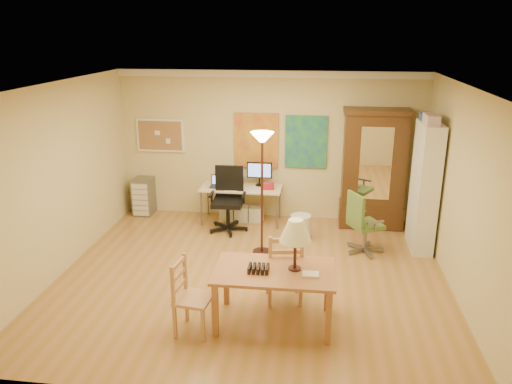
# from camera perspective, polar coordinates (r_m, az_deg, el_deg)

# --- Properties ---
(floor) EXTENTS (5.50, 5.50, 0.00)m
(floor) POSITION_cam_1_polar(r_m,az_deg,el_deg) (7.25, -0.50, -9.68)
(floor) COLOR olive
(floor) RESTS_ON ground
(crown_molding) EXTENTS (5.50, 0.08, 0.12)m
(crown_molding) POSITION_cam_1_polar(r_m,az_deg,el_deg) (8.88, 1.68, 13.35)
(crown_molding) COLOR white
(crown_molding) RESTS_ON floor
(corkboard) EXTENTS (0.90, 0.04, 0.62)m
(corkboard) POSITION_cam_1_polar(r_m,az_deg,el_deg) (9.48, -10.88, 6.37)
(corkboard) COLOR #9A6B48
(corkboard) RESTS_ON floor
(art_panel_left) EXTENTS (0.80, 0.04, 1.00)m
(art_panel_left) POSITION_cam_1_polar(r_m,az_deg,el_deg) (9.10, 0.04, 5.89)
(art_panel_left) COLOR gold
(art_panel_left) RESTS_ON floor
(art_panel_right) EXTENTS (0.75, 0.04, 0.95)m
(art_panel_right) POSITION_cam_1_polar(r_m,az_deg,el_deg) (9.03, 5.74, 5.70)
(art_panel_right) COLOR #22568B
(art_panel_right) RESTS_ON floor
(dining_table) EXTENTS (1.42, 0.86, 1.33)m
(dining_table) POSITION_cam_1_polar(r_m,az_deg,el_deg) (5.85, 2.98, -7.68)
(dining_table) COLOR #995C32
(dining_table) RESTS_ON floor
(ladder_chair_back) EXTENTS (0.53, 0.51, 0.98)m
(ladder_chair_back) POSITION_cam_1_polar(r_m,az_deg,el_deg) (6.46, 3.25, -8.81)
(ladder_chair_back) COLOR #B47952
(ladder_chair_back) RESTS_ON floor
(ladder_chair_left) EXTENTS (0.45, 0.46, 0.90)m
(ladder_chair_left) POSITION_cam_1_polar(r_m,az_deg,el_deg) (5.93, -7.39, -12.00)
(ladder_chair_left) COLOR #B47952
(ladder_chair_left) RESTS_ON floor
(torchiere_lamp) EXTENTS (0.35, 0.35, 1.94)m
(torchiere_lamp) POSITION_cam_1_polar(r_m,az_deg,el_deg) (7.45, 0.70, 3.95)
(torchiere_lamp) COLOR #41221A
(torchiere_lamp) RESTS_ON floor
(computer_desk) EXTENTS (1.46, 0.64, 1.10)m
(computer_desk) POSITION_cam_1_polar(r_m,az_deg,el_deg) (9.11, -1.51, -0.94)
(computer_desk) COLOR beige
(computer_desk) RESTS_ON floor
(office_chair_black) EXTENTS (0.69, 0.69, 1.12)m
(office_chair_black) POSITION_cam_1_polar(r_m,az_deg,el_deg) (8.76, -3.18, -2.50)
(office_chair_black) COLOR black
(office_chair_black) RESTS_ON floor
(office_chair_green) EXTENTS (0.62, 0.61, 0.99)m
(office_chair_green) POSITION_cam_1_polar(r_m,az_deg,el_deg) (8.08, 12.14, -4.98)
(office_chair_green) COLOR slate
(office_chair_green) RESTS_ON floor
(drawer_cart) EXTENTS (0.35, 0.42, 0.70)m
(drawer_cart) POSITION_cam_1_polar(r_m,az_deg,el_deg) (9.73, -12.71, -0.47)
(drawer_cart) COLOR slate
(drawer_cart) RESTS_ON floor
(armoire) EXTENTS (1.14, 0.54, 2.10)m
(armoire) POSITION_cam_1_polar(r_m,az_deg,el_deg) (8.99, 13.22, 1.72)
(armoire) COLOR #3D2410
(armoire) RESTS_ON floor
(bookshelf) EXTENTS (0.31, 0.82, 2.04)m
(bookshelf) POSITION_cam_1_polar(r_m,az_deg,el_deg) (8.24, 18.69, 0.46)
(bookshelf) COLOR white
(bookshelf) RESTS_ON floor
(wastebin) EXTENTS (0.35, 0.35, 0.43)m
(wastebin) POSITION_cam_1_polar(r_m,az_deg,el_deg) (8.40, 5.11, -4.07)
(wastebin) COLOR silver
(wastebin) RESTS_ON floor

